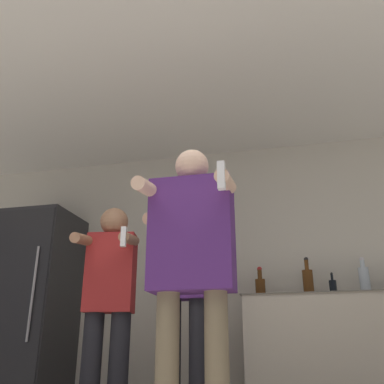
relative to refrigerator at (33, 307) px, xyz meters
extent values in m
cube|color=beige|center=(1.85, 0.37, 0.35)|extent=(7.00, 0.06, 2.55)
cube|color=silver|center=(1.85, -1.10, 1.65)|extent=(7.00, 3.41, 0.05)
cube|color=#262628|center=(0.00, 0.01, 0.00)|extent=(0.69, 0.68, 1.86)
cube|color=black|center=(0.00, -0.34, 0.00)|extent=(0.66, 0.01, 1.78)
cylinder|color=#99999E|center=(0.22, -0.36, 0.09)|extent=(0.02, 0.02, 0.83)
cube|color=#BCB29E|center=(2.88, 0.03, -0.45)|extent=(1.62, 0.63, 0.96)
cube|color=#676256|center=(2.88, 0.03, 0.03)|extent=(1.65, 0.66, 0.01)
cylinder|color=black|center=(2.82, 0.12, 0.11)|extent=(0.06, 0.06, 0.14)
cylinder|color=black|center=(2.82, 0.12, 0.21)|extent=(0.02, 0.02, 0.06)
sphere|color=black|center=(2.82, 0.12, 0.24)|extent=(0.02, 0.02, 0.02)
cylinder|color=silver|center=(3.09, 0.12, 0.16)|extent=(0.09, 0.09, 0.24)
cylinder|color=silver|center=(3.09, 0.12, 0.31)|extent=(0.04, 0.04, 0.07)
sphere|color=silver|center=(3.09, 0.12, 0.35)|extent=(0.04, 0.04, 0.04)
cylinder|color=#563314|center=(2.20, 0.12, 0.12)|extent=(0.09, 0.09, 0.17)
cylinder|color=#563314|center=(2.20, 0.12, 0.26)|extent=(0.04, 0.04, 0.09)
sphere|color=maroon|center=(2.20, 0.12, 0.30)|extent=(0.04, 0.04, 0.04)
cylinder|color=#563314|center=(2.62, 0.12, 0.16)|extent=(0.09, 0.09, 0.24)
cylinder|color=#563314|center=(2.62, 0.12, 0.33)|extent=(0.04, 0.04, 0.10)
sphere|color=black|center=(2.62, 0.12, 0.38)|extent=(0.04, 0.04, 0.04)
cylinder|color=#75664C|center=(1.85, -1.66, -0.52)|extent=(0.12, 0.12, 0.81)
cylinder|color=#75664C|center=(2.10, -1.66, -0.52)|extent=(0.12, 0.12, 0.81)
cube|color=#4C236B|center=(1.98, -1.66, 0.18)|extent=(0.44, 0.20, 0.60)
sphere|color=beige|center=(1.98, -1.66, 0.58)|extent=(0.19, 0.19, 0.19)
cylinder|color=beige|center=(1.77, -1.81, 0.41)|extent=(0.08, 0.31, 0.13)
cylinder|color=beige|center=(2.19, -1.81, 0.41)|extent=(0.08, 0.31, 0.13)
cube|color=white|center=(2.19, -1.96, 0.38)|extent=(0.04, 0.04, 0.14)
cylinder|color=black|center=(1.03, -0.78, -0.53)|extent=(0.15, 0.15, 0.79)
cylinder|color=black|center=(1.23, -0.74, -0.53)|extent=(0.15, 0.15, 0.79)
cube|color=maroon|center=(1.13, -0.76, 0.16)|extent=(0.39, 0.26, 0.59)
sphere|color=#9E7051|center=(1.13, -0.76, 0.57)|extent=(0.22, 0.22, 0.22)
cylinder|color=#9E7051|center=(0.99, -0.99, 0.37)|extent=(0.15, 0.43, 0.15)
cylinder|color=#9E7051|center=(1.33, -0.93, 0.37)|extent=(0.15, 0.43, 0.15)
cube|color=white|center=(1.37, -1.13, 0.34)|extent=(0.04, 0.04, 0.14)
cylinder|color=black|center=(1.57, -0.56, -0.48)|extent=(0.12, 0.12, 0.90)
cylinder|color=black|center=(1.76, -0.57, -0.48)|extent=(0.12, 0.12, 0.90)
cube|color=#4C236B|center=(1.67, -0.56, 0.31)|extent=(0.36, 0.23, 0.67)
sphere|color=tan|center=(1.67, -0.56, 0.75)|extent=(0.21, 0.21, 0.21)
cylinder|color=tan|center=(1.49, -0.74, 0.56)|extent=(0.13, 0.40, 0.16)
cylinder|color=tan|center=(1.82, -0.77, 0.56)|extent=(0.13, 0.40, 0.16)
cube|color=white|center=(1.80, -0.95, 0.52)|extent=(0.04, 0.04, 0.14)
camera|label=1|loc=(2.48, -3.82, -0.41)|focal=40.00mm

